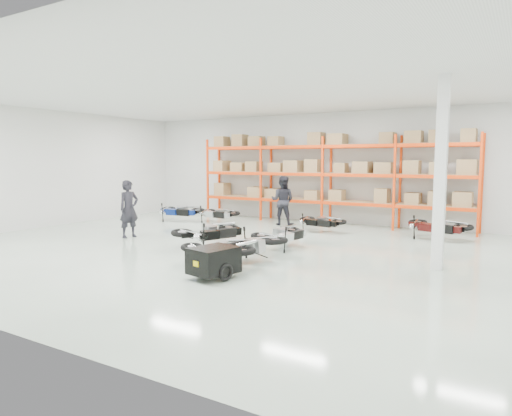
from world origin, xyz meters
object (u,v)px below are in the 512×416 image
Objects in this scene: moto_silver_left at (282,231)px; trailer at (214,261)px; moto_back_c at (320,219)px; moto_back_d at (437,222)px; moto_blue_centre at (220,244)px; moto_touring_right at (252,241)px; person_left at (129,209)px; moto_black_far_left at (210,228)px; moto_back_a at (180,208)px; person_back at (283,201)px; moto_back_b at (217,211)px.

moto_silver_left is 1.02× the size of trailer.
moto_back_c is 3.89m from moto_back_d.
moto_blue_centre reaches higher than moto_back_c.
moto_touring_right is 5.73m from person_left.
moto_back_c is (1.63, 4.39, -0.10)m from moto_black_far_left.
moto_touring_right is 1.05× the size of moto_back_a.
person_left reaches higher than trailer.
moto_touring_right is 1.21× the size of moto_back_c.
person_left reaches higher than moto_back_c.
moto_touring_right reaches higher than moto_back_d.
moto_back_a is 0.94× the size of person_back.
trailer is at bearing -139.40° from moto_back_a.
person_left is at bearing -167.18° from moto_back_a.
trailer is 0.92× the size of moto_back_d.
moto_black_far_left reaches higher than trailer.
moto_back_a is at bearing 110.74° from moto_back_b.
moto_back_c is at bearing 106.72° from trailer.
moto_back_b is at bearing -6.71° from moto_blue_centre.
moto_silver_left is at bearing 106.29° from person_back.
moto_touring_right is at bearing 108.12° from moto_silver_left.
moto_silver_left is 0.89× the size of moto_black_far_left.
moto_touring_right is 7.61m from moto_back_b.
moto_black_far_left is 6.14m from moto_back_a.
person_left is at bearing 21.44° from moto_black_far_left.
moto_back_a is 10.12m from moto_back_d.
moto_touring_right reaches higher than moto_blue_centre.
moto_back_b is at bearing 132.36° from moto_touring_right.
moto_back_d is at bearing 61.77° from moto_touring_right.
moto_silver_left reaches higher than trailer.
moto_back_b is 4.40m from person_left.
moto_black_far_left is at bearing -79.07° from person_left.
moto_touring_right is at bearing -90.85° from person_left.
person_back reaches higher than moto_back_c.
person_back is at bearing 101.68° from moto_back_d.
moto_back_b is 0.91× the size of moto_back_d.
moto_black_far_left is 1.00× the size of moto_touring_right.
moto_touring_right is 1.61m from trailer.
moto_blue_centre is 0.90× the size of moto_back_d.
moto_back_d is at bearing -115.61° from moto_black_far_left.
moto_back_d is at bearing -49.41° from person_left.
moto_black_far_left is at bearing -0.00° from moto_blue_centre.
moto_silver_left is at bearing -119.57° from moto_back_a.
trailer is at bearing 105.11° from moto_silver_left.
moto_back_b is at bearing 108.98° from moto_back_d.
person_left is (1.19, -3.98, 0.40)m from moto_back_a.
moto_silver_left is at bearing -68.43° from person_left.
trailer is at bearing -166.55° from moto_back_c.
trailer is at bearing 172.76° from moto_back_d.
moto_touring_right is 1.16× the size of moto_back_b.
moto_blue_centre is at bearing -151.23° from moto_touring_right.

